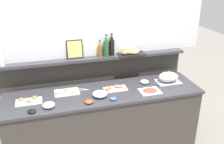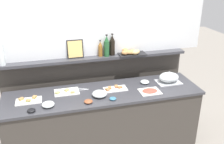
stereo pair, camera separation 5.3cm
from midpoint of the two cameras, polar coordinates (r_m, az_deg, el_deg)
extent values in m
plane|color=gray|center=(4.31, -3.18, -11.89)|extent=(12.00, 12.00, 0.00)
cube|color=#3D3833|center=(3.57, -1.32, -11.41)|extent=(2.55, 0.65, 0.89)
cube|color=#38383D|center=(3.33, -1.39, -4.85)|extent=(2.59, 0.69, 0.03)
cube|color=#3D3833|center=(3.92, -3.14, -5.18)|extent=(2.70, 0.08, 1.22)
cube|color=#38383D|center=(3.62, -3.19, 3.29)|extent=(2.70, 0.22, 0.04)
cube|color=silver|center=(3.52, -3.69, 14.28)|extent=(3.30, 0.08, 1.34)
cube|color=white|center=(3.37, -9.76, -4.45)|extent=(0.32, 0.21, 0.01)
cube|color=tan|center=(3.34, -11.75, -4.73)|extent=(0.07, 0.07, 0.01)
cube|color=#66994C|center=(3.33, -11.76, -4.60)|extent=(0.07, 0.07, 0.01)
cube|color=tan|center=(3.33, -11.77, -4.48)|extent=(0.07, 0.07, 0.01)
cube|color=tan|center=(3.38, -9.76, -4.16)|extent=(0.07, 0.06, 0.01)
cube|color=#66994C|center=(3.38, -9.77, -4.04)|extent=(0.07, 0.06, 0.01)
cube|color=tan|center=(3.37, -9.78, -3.92)|extent=(0.07, 0.06, 0.01)
cube|color=tan|center=(3.32, -8.44, -4.65)|extent=(0.06, 0.04, 0.01)
cube|color=#66994C|center=(3.31, -8.45, -4.53)|extent=(0.06, 0.04, 0.01)
cube|color=tan|center=(3.31, -8.46, -4.40)|extent=(0.06, 0.04, 0.01)
cube|color=white|center=(3.40, 1.23, -3.85)|extent=(0.31, 0.17, 0.01)
cube|color=#AD7A47|center=(3.35, -0.59, -4.12)|extent=(0.06, 0.07, 0.01)
cube|color=#B24738|center=(3.34, -0.59, -4.00)|extent=(0.06, 0.07, 0.01)
cube|color=#AD7A47|center=(3.34, -0.59, -3.88)|extent=(0.06, 0.07, 0.01)
cube|color=#AD7A47|center=(3.43, 1.41, -3.40)|extent=(0.04, 0.06, 0.01)
cube|color=#B24738|center=(3.43, 1.41, -3.28)|extent=(0.04, 0.06, 0.01)
cube|color=#AD7A47|center=(3.42, 1.41, -3.16)|extent=(0.04, 0.06, 0.01)
cube|color=#AD7A47|center=(3.41, 2.26, -3.58)|extent=(0.06, 0.05, 0.01)
cube|color=#B24738|center=(3.41, 2.27, -3.46)|extent=(0.06, 0.05, 0.01)
cube|color=#AD7A47|center=(3.40, 2.27, -3.34)|extent=(0.06, 0.05, 0.01)
cube|color=#AD7A47|center=(3.39, -0.02, -3.71)|extent=(0.05, 0.06, 0.01)
cube|color=#B24738|center=(3.39, -0.02, -3.59)|extent=(0.05, 0.06, 0.01)
cube|color=#AD7A47|center=(3.39, -0.02, -3.47)|extent=(0.05, 0.06, 0.01)
cube|color=white|center=(3.27, -17.86, -6.24)|extent=(0.31, 0.18, 0.01)
cube|color=#B7844C|center=(3.30, -16.68, -5.57)|extent=(0.06, 0.07, 0.01)
cube|color=#66994C|center=(3.30, -16.69, -5.45)|extent=(0.06, 0.07, 0.01)
cube|color=#B7844C|center=(3.29, -16.71, -5.33)|extent=(0.06, 0.07, 0.01)
cube|color=#B7844C|center=(3.31, -19.41, -5.90)|extent=(0.07, 0.07, 0.01)
cube|color=#66994C|center=(3.30, -19.43, -5.78)|extent=(0.07, 0.07, 0.01)
cube|color=#B7844C|center=(3.30, -19.45, -5.66)|extent=(0.07, 0.07, 0.01)
cube|color=#B7844C|center=(3.24, -17.94, -6.30)|extent=(0.07, 0.06, 0.01)
cube|color=#66994C|center=(3.24, -17.96, -6.17)|extent=(0.07, 0.06, 0.01)
cube|color=#B7844C|center=(3.23, -17.97, -6.05)|extent=(0.07, 0.06, 0.01)
cube|color=white|center=(3.37, 9.00, -4.38)|extent=(0.27, 0.22, 0.01)
ellipsoid|color=#B24738|center=(3.37, 9.01, -4.21)|extent=(0.20, 0.15, 0.01)
cube|color=#B7BABF|center=(3.68, 13.03, -2.23)|extent=(0.34, 0.24, 0.01)
ellipsoid|color=silver|center=(3.65, 13.13, -1.18)|extent=(0.29, 0.23, 0.14)
sphere|color=#B7BABF|center=(3.62, 13.24, -0.04)|extent=(0.02, 0.02, 0.02)
ellipsoid|color=silver|center=(3.58, 7.86, -2.23)|extent=(0.12, 0.12, 0.05)
ellipsoid|color=#599959|center=(3.59, 7.85, -2.36)|extent=(0.10, 0.10, 0.03)
ellipsoid|color=silver|center=(3.21, -2.37, -4.95)|extent=(0.19, 0.19, 0.08)
ellipsoid|color=white|center=(3.21, -2.36, -5.17)|extent=(0.15, 0.15, 0.05)
ellipsoid|color=silver|center=(3.08, -13.77, -7.13)|extent=(0.15, 0.15, 0.06)
ellipsoid|color=#E5CC66|center=(3.08, -13.75, -7.30)|extent=(0.12, 0.12, 0.04)
ellipsoid|color=brown|center=(3.08, -4.88, -6.65)|extent=(0.11, 0.11, 0.04)
ellipsoid|color=teal|center=(3.14, 0.67, -6.03)|extent=(0.09, 0.09, 0.03)
ellipsoid|color=black|center=(3.04, -17.32, -8.30)|extent=(0.10, 0.10, 0.03)
cylinder|color=#B7BABF|center=(3.39, -6.49, -4.05)|extent=(0.18, 0.02, 0.01)
cylinder|color=#B7BABF|center=(3.43, -6.42, -3.77)|extent=(0.17, 0.09, 0.01)
sphere|color=#B7BABF|center=(3.40, -4.98, -3.92)|extent=(0.01, 0.01, 0.01)
cylinder|color=#23562D|center=(3.58, -0.79, 5.26)|extent=(0.08, 0.08, 0.22)
cone|color=#23562D|center=(3.54, -0.80, 7.58)|extent=(0.06, 0.06, 0.08)
cylinder|color=black|center=(3.53, -0.81, 8.36)|extent=(0.03, 0.03, 0.02)
cylinder|color=black|center=(3.63, 0.47, 5.49)|extent=(0.08, 0.08, 0.22)
cone|color=black|center=(3.58, 0.48, 7.77)|extent=(0.06, 0.06, 0.08)
cylinder|color=black|center=(3.57, 0.48, 8.55)|extent=(0.03, 0.03, 0.02)
cylinder|color=#8E5B23|center=(3.59, -2.22, 4.81)|extent=(0.06, 0.06, 0.16)
cone|color=#8E5B23|center=(3.56, -2.24, 6.49)|extent=(0.05, 0.05, 0.06)
cylinder|color=black|center=(3.55, -2.25, 7.09)|extent=(0.02, 0.02, 0.02)
cube|color=black|center=(3.72, 4.84, 4.23)|extent=(0.40, 0.26, 0.02)
ellipsoid|color=#AD7A47|center=(3.62, 3.45, 4.44)|extent=(0.14, 0.13, 0.07)
ellipsoid|color=#B7844C|center=(3.74, 3.28, 5.00)|extent=(0.14, 0.18, 0.06)
ellipsoid|color=tan|center=(3.66, 5.82, 4.54)|extent=(0.17, 0.16, 0.07)
ellipsoid|color=tan|center=(3.70, 5.19, 4.71)|extent=(0.15, 0.14, 0.06)
ellipsoid|color=tan|center=(3.66, 4.51, 4.47)|extent=(0.16, 0.17, 0.05)
ellipsoid|color=#AD7A47|center=(3.64, 3.23, 4.43)|extent=(0.15, 0.15, 0.05)
ellipsoid|color=#B7844C|center=(3.65, 4.63, 4.53)|extent=(0.17, 0.14, 0.06)
cube|color=black|center=(3.54, -7.92, 5.16)|extent=(0.23, 0.06, 0.26)
cube|color=#E0B766|center=(3.53, -7.90, 5.15)|extent=(0.20, 0.05, 0.23)
cylinder|color=silver|center=(3.52, -23.47, 3.62)|extent=(0.09, 0.09, 0.29)
camera|label=1|loc=(0.03, -89.55, 0.19)|focal=40.41mm
camera|label=2|loc=(0.03, 90.45, -0.19)|focal=40.41mm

